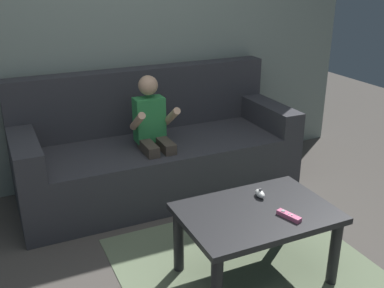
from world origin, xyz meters
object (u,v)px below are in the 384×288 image
object	(u,v)px
person_seated_on_couch	(154,133)
game_remote_pink_near_edge	(289,216)
coffee_table	(256,222)
couch	(156,152)
nunchuk_white	(260,194)

from	to	relation	value
person_seated_on_couch	game_remote_pink_near_edge	size ratio (longest dim) A/B	6.56
person_seated_on_couch	game_remote_pink_near_edge	xyz separation A→B (m)	(0.30, -1.22, -0.10)
coffee_table	game_remote_pink_near_edge	world-z (taller)	game_remote_pink_near_edge
person_seated_on_couch	game_remote_pink_near_edge	world-z (taller)	person_seated_on_couch
person_seated_on_couch	coffee_table	bearing A→B (deg)	-80.03
coffee_table	game_remote_pink_near_edge	bearing A→B (deg)	-51.21
couch	person_seated_on_couch	world-z (taller)	person_seated_on_couch
person_seated_on_couch	nunchuk_white	world-z (taller)	person_seated_on_couch
coffee_table	nunchuk_white	size ratio (longest dim) A/B	8.73
game_remote_pink_near_edge	nunchuk_white	bearing A→B (deg)	92.38
couch	nunchuk_white	xyz separation A→B (m)	(0.21, -1.14, 0.14)
couch	coffee_table	bearing A→B (deg)	-85.04
nunchuk_white	coffee_table	bearing A→B (deg)	-128.13
person_seated_on_couch	nunchuk_white	distance (m)	1.00
couch	nunchuk_white	bearing A→B (deg)	-79.64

